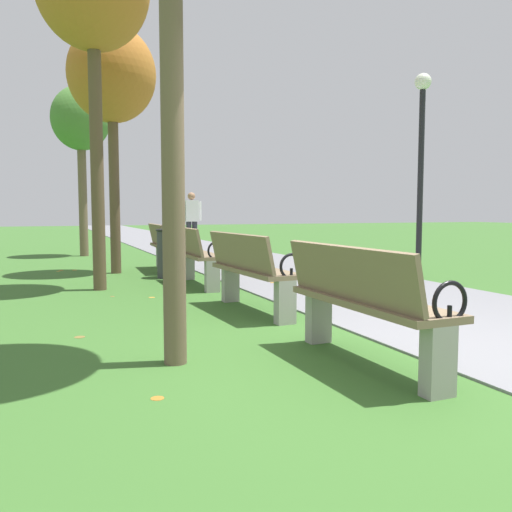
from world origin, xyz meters
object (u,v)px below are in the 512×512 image
Objects in this scene: park_bench_3 at (196,254)px; park_bench_4 at (165,246)px; park_bench_1 at (363,301)px; park_bench_2 at (251,270)px; tree_3 at (112,77)px; trash_bin at (170,253)px; tree_4 at (81,121)px; lamp_post at (421,143)px; pedestrian_walking at (192,219)px.

park_bench_3 is 2.22m from park_bench_4.
park_bench_2 is at bearing 90.00° from park_bench_1.
park_bench_4 is at bearing 4.53° from tree_3.
park_bench_2 is 1.93× the size of trash_bin.
tree_4 is at bearing 96.26° from park_bench_1.
park_bench_1 is 1.00× the size of park_bench_3.
tree_4 reaches higher than park_bench_2.
trash_bin is at bearing 159.78° from lamp_post.
park_bench_3 is 3.86m from tree_3.
pedestrian_walking is at bearing 79.49° from park_bench_2.
park_bench_2 is at bearing -78.25° from tree_3.
tree_3 is 5.31× the size of trash_bin.
pedestrian_walking reaches higher than park_bench_3.
pedestrian_walking is (2.44, 3.68, -2.62)m from tree_3.
tree_4 is 1.23× the size of lamp_post.
trash_bin is at bearing 97.52° from park_bench_3.
park_bench_2 reaches higher than trash_bin.
park_bench_3 is (0.00, 4.58, 0.00)m from park_bench_1.
park_bench_1 is at bearing -88.52° from trash_bin.
trash_bin is (-0.15, -1.11, -0.06)m from park_bench_4.
lamp_post reaches higher than park_bench_3.
park_bench_4 is 1.00× the size of pedestrian_walking.
tree_3 is 5.13m from pedestrian_walking.
lamp_post is at bearing 47.05° from park_bench_1.
park_bench_4 is 5.04m from lamp_post.
tree_3 is at bearing 97.85° from park_bench_1.
tree_3 reaches higher than pedestrian_walking.
pedestrian_walking reaches higher than park_bench_1.
tree_3 reaches higher than park_bench_3.
lamp_post is (5.10, -6.70, -1.08)m from tree_4.
park_bench_2 is 0.36× the size of tree_3.
tree_3 is at bearing 127.08° from trash_bin.
trash_bin is (-1.66, -4.71, -0.50)m from pedestrian_walking.
park_bench_4 is at bearing 90.00° from park_bench_3.
tree_4 is 5.08× the size of trash_bin.
park_bench_1 reaches higher than trash_bin.
park_bench_4 is at bearing 82.41° from trash_bin.
tree_3 is 3.38m from trash_bin.
park_bench_1 is 1.91× the size of trash_bin.
park_bench_3 is 4.33m from lamp_post.
tree_4 is (-1.19, 8.63, 2.91)m from park_bench_2.
tree_3 is (-0.93, -0.07, 3.07)m from park_bench_4.
lamp_post reaches higher than park_bench_4.
park_bench_2 is at bearing -90.00° from park_bench_3.
park_bench_3 is 0.38× the size of tree_4.
park_bench_4 is 0.38× the size of tree_4.
tree_4 is (-1.19, 6.32, 2.91)m from park_bench_3.
tree_3 is at bearing 113.35° from park_bench_3.
trash_bin is at bearing -52.92° from tree_3.
pedestrian_walking is at bearing 111.15° from lamp_post.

